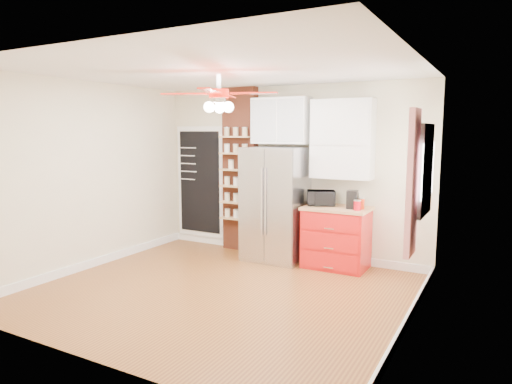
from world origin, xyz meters
The scene contains 21 objects.
floor centered at (0.00, 0.00, 0.00)m, with size 4.50×4.50×0.00m, color brown.
ceiling centered at (0.00, 0.00, 2.70)m, with size 4.50×4.50×0.00m, color white.
wall_back centered at (0.00, 2.00, 1.35)m, with size 4.50×0.02×2.70m, color beige.
wall_front centered at (0.00, -2.00, 1.35)m, with size 4.50×0.02×2.70m, color beige.
wall_left centered at (-2.25, 0.00, 1.35)m, with size 0.02×4.00×2.70m, color beige.
wall_right centered at (2.25, 0.00, 1.35)m, with size 0.02×4.00×2.70m, color beige.
chalkboard centered at (-1.70, 1.96, 1.10)m, with size 0.95×0.05×1.95m.
brick_pillar centered at (-0.85, 1.92, 1.35)m, with size 0.60×0.16×2.70m, color brown.
fridge centered at (-0.05, 1.63, 0.88)m, with size 0.90×0.70×1.75m, color #B4B4B9.
upper_glass_cabinet centered at (-0.05, 1.82, 2.15)m, with size 0.90×0.35×0.70m, color white.
red_cabinet centered at (0.92, 1.68, 0.45)m, with size 0.94×0.64×0.90m.
upper_shelf_unit centered at (0.92, 1.85, 1.88)m, with size 0.90×0.30×1.15m, color white.
window centered at (2.23, 0.90, 1.55)m, with size 0.04×0.75×1.05m, color white.
curtain centered at (2.18, 0.35, 1.45)m, with size 0.06×0.40×1.55m, color red.
ceiling_fan centered at (0.00, 0.00, 2.42)m, with size 1.40×1.40×0.44m.
toaster_oven centered at (0.66, 1.70, 1.01)m, with size 0.40×0.27×0.22m, color black.
coffee_maker centered at (1.15, 1.67, 1.03)m, with size 0.15×0.18×0.26m, color black.
canister_left centered at (1.26, 1.55, 0.97)m, with size 0.10×0.10×0.13m, color red.
canister_right centered at (1.27, 1.67, 0.97)m, with size 0.09×0.09×0.15m, color #AE2609.
pantry_jar_oats centered at (-0.95, 1.80, 1.44)m, with size 0.09×0.09×0.14m, color beige.
pantry_jar_beans centered at (-0.68, 1.80, 1.43)m, with size 0.09×0.09×0.12m, color olive.
Camera 1 is at (3.02, -4.60, 1.98)m, focal length 32.00 mm.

